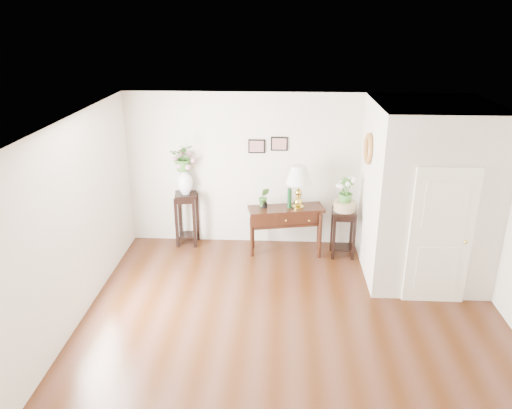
# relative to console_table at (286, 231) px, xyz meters

# --- Properties ---
(floor) EXTENTS (6.00, 5.50, 0.02)m
(floor) POSITION_rel_console_table_xyz_m (0.11, -2.26, -0.44)
(floor) COLOR #48261A
(floor) RESTS_ON ground
(ceiling) EXTENTS (6.00, 5.50, 0.02)m
(ceiling) POSITION_rel_console_table_xyz_m (0.11, -2.26, 2.36)
(ceiling) COLOR white
(ceiling) RESTS_ON ground
(wall_back) EXTENTS (6.00, 0.02, 2.80)m
(wall_back) POSITION_rel_console_table_xyz_m (0.11, 0.49, 0.96)
(wall_back) COLOR silver
(wall_back) RESTS_ON ground
(wall_front) EXTENTS (6.00, 0.02, 2.80)m
(wall_front) POSITION_rel_console_table_xyz_m (0.11, -5.01, 0.96)
(wall_front) COLOR silver
(wall_front) RESTS_ON ground
(wall_left) EXTENTS (0.02, 5.50, 2.80)m
(wall_left) POSITION_rel_console_table_xyz_m (-2.89, -2.26, 0.96)
(wall_left) COLOR silver
(wall_left) RESTS_ON ground
(partition) EXTENTS (1.80, 1.95, 2.80)m
(partition) POSITION_rel_console_table_xyz_m (2.21, -0.49, 0.96)
(partition) COLOR silver
(partition) RESTS_ON floor
(door) EXTENTS (0.90, 0.05, 2.10)m
(door) POSITION_rel_console_table_xyz_m (2.21, -1.49, 0.61)
(door) COLOR white
(door) RESTS_ON floor
(art_print_left) EXTENTS (0.30, 0.02, 0.25)m
(art_print_left) POSITION_rel_console_table_xyz_m (-0.54, 0.47, 1.41)
(art_print_left) COLOR black
(art_print_left) RESTS_ON wall_back
(art_print_right) EXTENTS (0.30, 0.02, 0.25)m
(art_print_right) POSITION_rel_console_table_xyz_m (-0.14, 0.47, 1.46)
(art_print_right) COLOR black
(art_print_right) RESTS_ON wall_back
(wall_ornament) EXTENTS (0.07, 0.51, 0.51)m
(wall_ornament) POSITION_rel_console_table_xyz_m (1.27, -0.36, 1.61)
(wall_ornament) COLOR #A76631
(wall_ornament) RESTS_ON partition
(console_table) EXTENTS (1.38, 0.70, 0.88)m
(console_table) POSITION_rel_console_table_xyz_m (0.00, 0.00, 0.00)
(console_table) COLOR black
(console_table) RESTS_ON floor
(table_lamp) EXTENTS (0.58, 0.58, 0.78)m
(table_lamp) POSITION_rel_console_table_xyz_m (0.20, 0.00, 0.79)
(table_lamp) COLOR gold
(table_lamp) RESTS_ON console_table
(green_vase) EXTENTS (0.08, 0.08, 0.35)m
(green_vase) POSITION_rel_console_table_xyz_m (0.05, 0.00, 0.61)
(green_vase) COLOR #113819
(green_vase) RESTS_ON console_table
(potted_plant) EXTENTS (0.20, 0.16, 0.35)m
(potted_plant) POSITION_rel_console_table_xyz_m (-0.39, 0.00, 0.61)
(potted_plant) COLOR #3D762C
(potted_plant) RESTS_ON console_table
(plant_stand_a) EXTENTS (0.45, 0.45, 1.00)m
(plant_stand_a) POSITION_rel_console_table_xyz_m (-1.82, 0.31, 0.06)
(plant_stand_a) COLOR black
(plant_stand_a) RESTS_ON floor
(porcelain_vase) EXTENTS (0.37, 0.37, 0.48)m
(porcelain_vase) POSITION_rel_console_table_xyz_m (-1.82, 0.31, 0.78)
(porcelain_vase) COLOR silver
(porcelain_vase) RESTS_ON plant_stand_a
(lily_arrangement) EXTENTS (0.46, 0.40, 0.51)m
(lily_arrangement) POSITION_rel_console_table_xyz_m (-1.82, 0.31, 1.21)
(lily_arrangement) COLOR #3D762C
(lily_arrangement) RESTS_ON porcelain_vase
(plant_stand_b) EXTENTS (0.42, 0.42, 0.86)m
(plant_stand_b) POSITION_rel_console_table_xyz_m (1.01, -0.03, -0.01)
(plant_stand_b) COLOR black
(plant_stand_b) RESTS_ON floor
(ceramic_bowl) EXTENTS (0.46, 0.46, 0.17)m
(ceramic_bowl) POSITION_rel_console_table_xyz_m (1.01, -0.03, 0.50)
(ceramic_bowl) COLOR tan
(ceramic_bowl) RESTS_ON plant_stand_b
(narcissus) EXTENTS (0.34, 0.34, 0.46)m
(narcissus) POSITION_rel_console_table_xyz_m (1.01, -0.03, 0.77)
(narcissus) COLOR #3D762C
(narcissus) RESTS_ON ceramic_bowl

